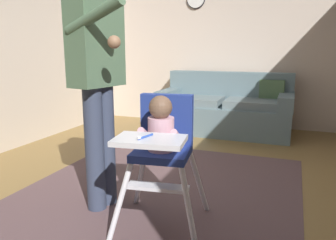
{
  "coord_description": "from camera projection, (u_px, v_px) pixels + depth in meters",
  "views": [
    {
      "loc": [
        0.94,
        -2.42,
        1.19
      ],
      "look_at": [
        0.2,
        -0.46,
        0.74
      ],
      "focal_mm": 35.58,
      "sensor_mm": 36.0,
      "label": 1
    }
  ],
  "objects": [
    {
      "name": "couch",
      "position": [
        226.0,
        109.0,
        4.86
      ],
      "size": [
        1.87,
        0.86,
        0.86
      ],
      "rotation": [
        0.0,
        0.0,
        -1.57
      ],
      "color": "slate",
      "rests_on": "ground"
    },
    {
      "name": "high_chair",
      "position": [
        162.0,
        138.0,
        2.18
      ],
      "size": [
        0.68,
        0.79,
        0.91
      ],
      "rotation": [
        0.0,
        0.0,
        -1.43
      ],
      "color": "white",
      "rests_on": "ground"
    },
    {
      "name": "adult_standing",
      "position": [
        98.0,
        80.0,
        2.39
      ],
      "size": [
        0.51,
        0.56,
        1.72
      ],
      "rotation": [
        0.0,
        0.0,
        -0.2
      ],
      "color": "#374058",
      "rests_on": "ground"
    },
    {
      "name": "ground",
      "position": [
        166.0,
        200.0,
        2.79
      ],
      "size": [
        6.03,
        7.29,
        0.1
      ],
      "primitive_type": "cube",
      "color": "olive"
    },
    {
      "name": "wall_far",
      "position": [
        233.0,
        36.0,
        5.12
      ],
      "size": [
        5.23,
        0.06,
        2.79
      ],
      "primitive_type": "cube",
      "color": "beige",
      "rests_on": "ground"
    },
    {
      "name": "area_rug",
      "position": [
        154.0,
        197.0,
        2.72
      ],
      "size": [
        2.27,
        2.81,
        0.01
      ],
      "primitive_type": "cube",
      "color": "brown",
      "rests_on": "ground"
    }
  ]
}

